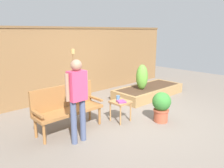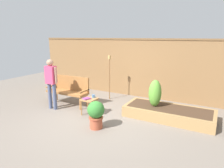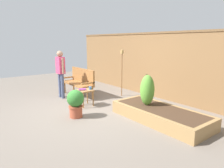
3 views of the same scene
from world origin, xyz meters
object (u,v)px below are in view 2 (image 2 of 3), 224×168
shrub_near_bench (155,93)px  tiki_torch (109,69)px  person_by_bench (51,80)px  garden_bench (69,88)px  side_table (89,101)px  potted_boxwood (96,113)px  cup_on_table (93,96)px  book_on_table (87,98)px

shrub_near_bench → tiki_torch: 2.10m
shrub_near_bench → person_by_bench: size_ratio=0.49×
garden_bench → person_by_bench: size_ratio=0.92×
side_table → person_by_bench: 1.39m
person_by_bench → potted_boxwood: bearing=-14.2°
side_table → person_by_bench: bearing=-172.4°
garden_bench → cup_on_table: (1.19, -0.32, -0.02)m
shrub_near_bench → person_by_bench: person_by_bench is taller
garden_bench → shrub_near_bench: bearing=6.5°
potted_boxwood → shrub_near_bench: 1.80m
person_by_bench → cup_on_table: bearing=13.1°
shrub_near_bench → tiki_torch: tiki_torch is taller
garden_bench → cup_on_table: garden_bench is taller
shrub_near_bench → person_by_bench: bearing=-162.3°
cup_on_table → shrub_near_bench: (1.64, 0.64, 0.15)m
garden_bench → shrub_near_bench: shrub_near_bench is taller
potted_boxwood → tiki_torch: tiki_torch is taller
book_on_table → potted_boxwood: size_ratio=0.28×
tiki_torch → potted_boxwood: bearing=-68.7°
side_table → cup_on_table: bearing=68.8°
cup_on_table → person_by_bench: bearing=-166.9°
side_table → tiki_torch: tiki_torch is taller
garden_bench → tiki_torch: size_ratio=0.91×
garden_bench → potted_boxwood: garden_bench is taller
side_table → tiki_torch: (-0.21, 1.56, 0.70)m
garden_bench → person_by_bench: person_by_bench is taller
side_table → shrub_near_bench: 1.89m
book_on_table → shrub_near_bench: size_ratio=0.26×
tiki_torch → person_by_bench: tiki_torch is taller
garden_bench → potted_boxwood: size_ratio=2.07×
side_table → shrub_near_bench: shrub_near_bench is taller
book_on_table → person_by_bench: size_ratio=0.13×
garden_bench → book_on_table: 1.21m
person_by_bench → side_table: bearing=7.6°
cup_on_table → potted_boxwood: size_ratio=0.17×
cup_on_table → tiki_torch: bearing=100.5°
side_table → potted_boxwood: bearing=-45.1°
book_on_table → cup_on_table: bearing=88.1°
book_on_table → tiki_torch: bearing=119.4°
person_by_bench → book_on_table: bearing=4.9°
tiki_torch → cup_on_table: bearing=-79.5°
shrub_near_bench → garden_bench: bearing=-173.5°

